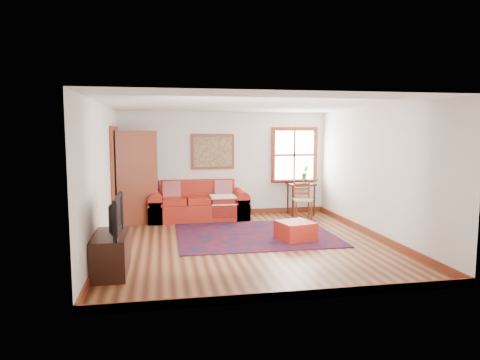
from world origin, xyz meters
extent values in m
plane|color=#472213|center=(0.00, 0.00, 0.00)|extent=(5.50, 5.50, 0.00)
cube|color=silver|center=(0.00, 2.75, 1.25)|extent=(5.00, 0.04, 2.50)
cube|color=silver|center=(0.00, -2.75, 1.25)|extent=(5.00, 0.04, 2.50)
cube|color=silver|center=(-2.50, 0.00, 1.25)|extent=(0.04, 5.50, 2.50)
cube|color=silver|center=(2.50, 0.00, 1.25)|extent=(0.04, 5.50, 2.50)
cube|color=white|center=(0.00, 0.00, 2.50)|extent=(5.00, 5.50, 0.04)
cube|color=maroon|center=(0.00, 2.73, 0.06)|extent=(5.00, 0.03, 0.12)
cube|color=maroon|center=(-2.48, 0.00, 0.06)|extent=(0.03, 5.50, 0.12)
cube|color=maroon|center=(2.48, 0.00, 0.06)|extent=(0.03, 5.50, 0.12)
cube|color=white|center=(1.75, 2.73, 1.45)|extent=(1.00, 0.02, 1.20)
cube|color=maroon|center=(1.75, 2.72, 2.09)|extent=(1.18, 0.06, 0.09)
cube|color=maroon|center=(1.75, 2.72, 0.80)|extent=(1.18, 0.06, 0.09)
cube|color=maroon|center=(1.21, 2.72, 1.45)|extent=(0.09, 0.06, 1.20)
cube|color=maroon|center=(2.29, 2.72, 1.45)|extent=(0.09, 0.06, 1.20)
cube|color=maroon|center=(1.75, 2.72, 1.45)|extent=(1.00, 0.04, 0.05)
cube|color=maroon|center=(1.75, 2.65, 0.83)|extent=(1.15, 0.20, 0.04)
imported|color=#277029|center=(2.00, 2.63, 1.01)|extent=(0.18, 0.15, 0.33)
cube|color=black|center=(-2.49, 1.60, 1.02)|extent=(0.02, 0.90, 2.05)
cube|color=maroon|center=(-2.46, 1.11, 1.02)|extent=(0.06, 0.09, 2.05)
cube|color=maroon|center=(-2.46, 2.10, 1.02)|extent=(0.06, 0.09, 2.05)
cube|color=maroon|center=(-2.46, 1.60, 2.09)|extent=(0.06, 1.08, 0.09)
cube|color=maroon|center=(-2.04, 1.90, 1.02)|extent=(0.86, 0.35, 2.05)
cube|color=silver|center=(-2.04, 1.90, 1.13)|extent=(0.56, 0.22, 1.33)
cube|color=maroon|center=(-0.30, 2.73, 1.55)|extent=(1.05, 0.04, 0.85)
cube|color=tan|center=(-0.30, 2.69, 1.55)|extent=(0.92, 0.03, 0.72)
cube|color=#530B13|center=(0.28, 0.53, 0.01)|extent=(3.05, 2.44, 0.02)
cube|color=#A12014|center=(-0.69, 2.25, 0.20)|extent=(2.28, 0.94, 0.40)
cube|color=#A12014|center=(-0.69, 2.59, 0.64)|extent=(1.77, 0.26, 0.50)
cube|color=#A12014|center=(-1.67, 2.25, 0.25)|extent=(0.32, 0.94, 0.50)
cube|color=#A12014|center=(0.29, 2.25, 0.25)|extent=(0.32, 0.94, 0.50)
cube|color=#CA6D1C|center=(-1.30, 2.43, 0.67)|extent=(0.42, 0.20, 0.43)
cube|color=#CA6D1C|center=(-0.09, 2.43, 0.67)|extent=(0.42, 0.20, 0.43)
cube|color=silver|center=(-0.14, 2.07, 0.55)|extent=(0.58, 0.52, 0.04)
cube|color=#A12014|center=(0.94, 0.04, 0.17)|extent=(0.74, 0.74, 0.35)
cube|color=#331811|center=(1.84, 2.41, 0.75)|extent=(0.65, 0.48, 0.04)
cylinder|color=#331811|center=(1.56, 2.21, 0.37)|extent=(0.04, 0.04, 0.73)
cylinder|color=#331811|center=(2.11, 2.21, 0.37)|extent=(0.04, 0.04, 0.73)
cylinder|color=#331811|center=(1.56, 2.62, 0.37)|extent=(0.04, 0.04, 0.73)
cylinder|color=#331811|center=(2.11, 2.62, 0.37)|extent=(0.04, 0.04, 0.73)
cube|color=tan|center=(1.70, 1.87, 0.45)|extent=(0.47, 0.45, 0.04)
cylinder|color=maroon|center=(1.50, 1.73, 0.21)|extent=(0.04, 0.04, 0.43)
cylinder|color=maroon|center=(1.85, 1.68, 0.21)|extent=(0.04, 0.04, 0.43)
cylinder|color=maroon|center=(1.55, 2.06, 0.45)|extent=(0.04, 0.04, 0.89)
cylinder|color=maroon|center=(1.90, 2.01, 0.45)|extent=(0.04, 0.04, 0.89)
cube|color=maroon|center=(1.72, 2.04, 0.69)|extent=(0.36, 0.08, 0.27)
cube|color=#331811|center=(-2.25, -1.30, 0.29)|extent=(0.47, 1.04, 0.57)
imported|color=black|center=(-2.23, -1.33, 0.85)|extent=(0.13, 0.97, 0.56)
cylinder|color=silver|center=(-2.20, -0.85, 0.66)|extent=(0.12, 0.12, 0.18)
cylinder|color=#FFA53F|center=(-2.20, -0.85, 0.63)|extent=(0.07, 0.07, 0.12)
camera|label=1|loc=(-1.51, -7.52, 2.03)|focal=32.00mm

